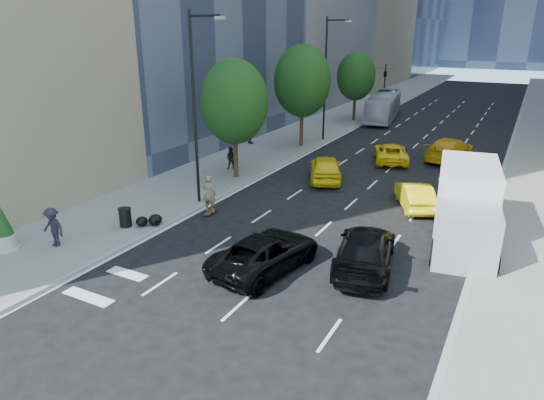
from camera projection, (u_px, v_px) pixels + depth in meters
The scene contains 24 objects.
ground at pixel (267, 257), 20.89m from camera, with size 160.00×160.00×0.00m, color black.
sidewalk_left at pixel (330, 122), 49.76m from camera, with size 6.00×120.00×0.15m, color slate.
sidewalk_right at pixel (538, 142), 41.32m from camera, with size 4.00×120.00×0.15m, color slate.
lamp_near at pixel (197, 99), 25.06m from camera, with size 2.13×0.22×10.00m.
lamp_far at pixel (327, 72), 40.00m from camera, with size 2.13×0.22×10.00m.
tree_near at pixel (234, 102), 29.88m from camera, with size 4.20×4.20×7.46m.
tree_mid at pixel (302, 81), 38.06m from camera, with size 4.50×4.50×7.99m.
tree_far at pixel (356, 76), 49.09m from camera, with size 3.90×3.90×6.92m.
traffic_signal at pixel (385, 74), 55.51m from camera, with size 2.48×0.53×5.20m.
skateboarder at pixel (209, 196), 25.29m from camera, with size 0.73×0.48×2.01m, color #7E6D4E.
black_sedan_lincoln at pixel (266, 252), 19.59m from camera, with size 2.44×5.30×1.47m, color black.
black_sedan_mercedes at pixel (365, 250), 19.67m from camera, with size 2.22×5.47×1.59m, color black.
taxi_a at pixel (326, 168), 31.05m from camera, with size 1.92×4.77×1.63m, color yellow.
taxi_b at pixel (415, 195), 26.37m from camera, with size 1.47×4.21×1.39m, color yellow.
taxi_c at pixel (391, 153), 35.34m from camera, with size 2.23×4.85×1.35m, color yellow.
taxi_d at pixel (450, 149), 35.76m from camera, with size 2.30×5.66×1.64m, color #CE970A.
city_bus at pixel (383, 106), 51.02m from camera, with size 2.44×10.43×2.90m, color silver.
box_truck at pixel (466, 205), 21.94m from camera, with size 3.58×7.42×3.41m.
pedestrian_a at pixel (232, 158), 32.85m from camera, with size 0.76×0.59×1.56m, color black.
pedestrian_b at pixel (250, 132), 40.05m from camera, with size 1.15×0.48×1.96m, color black.
pedestrian_c at pixel (53, 227), 21.27m from camera, with size 1.16×0.66×1.79m, color #231D2C.
trash_can at pixel (125, 218), 23.54m from camera, with size 0.59×0.59×0.88m, color black.
planter_shrub at pixel (3, 228), 20.90m from camera, with size 0.89×0.89×2.13m.
garbage_bags at pixel (150, 220), 23.69m from camera, with size 1.11×1.07×0.55m.
Camera 1 is at (9.08, -16.51, 9.34)m, focal length 32.00 mm.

